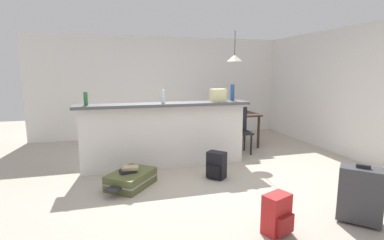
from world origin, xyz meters
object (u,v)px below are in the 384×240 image
Objects in this scene: suitcase_upright_charcoal at (361,194)px; backpack_black at (216,166)px; suitcase_flat_olive at (131,179)px; book_stack at (129,170)px; dining_chair_far_side at (226,120)px; grocery_bag at (218,95)px; dining_chair_near_partition at (239,128)px; bottle_green at (86,99)px; bottle_clear at (163,96)px; pendant_lamp at (235,58)px; bottle_blue at (232,92)px; dining_table at (232,117)px; backpack_red at (277,215)px.

backpack_black is (-1.05, 1.71, -0.13)m from suitcase_upright_charcoal.
book_stack is (-0.02, -0.00, 0.15)m from suitcase_flat_olive.
backpack_black is (-1.07, -2.28, -0.31)m from dining_chair_far_side.
grocery_bag is 0.39× the size of suitcase_upright_charcoal.
backpack_black is (-0.96, -1.27, -0.31)m from dining_chair_near_partition.
grocery_bag is at bearing -117.26° from dining_chair_far_side.
bottle_green is at bearing 129.37° from suitcase_flat_olive.
bottle_clear is 0.99m from grocery_bag.
dining_chair_near_partition is 1.36× the size of pendant_lamp.
book_stack is (-0.65, -0.80, -0.98)m from bottle_clear.
bottle_blue is at bearing -107.90° from dining_chair_far_side.
dining_table reaches higher than backpack_black.
bottle_clear reaches higher than suitcase_upright_charcoal.
suitcase_flat_olive is at bearing 129.36° from backpack_red.
grocery_bag is 0.62× the size of backpack_black.
dining_chair_far_side is at bearing 82.89° from dining_table.
backpack_red is at bearing -104.43° from dining_chair_far_side.
grocery_bag is (2.23, 0.03, 0.01)m from bottle_green.
book_stack is (0.59, -0.75, -0.97)m from bottle_green.
dining_table is at bearing 54.80° from grocery_bag.
dining_table is 3.60m from backpack_red.
bottle_clear is 1.48m from backpack_black.
bottle_green is 3.02m from dining_chair_near_partition.
grocery_bag is at bearing 68.87° from backpack_black.
bottle_green reaches higher than dining_table.
backpack_red is at bearing -105.43° from dining_table.
bottle_green is at bearing 158.41° from backpack_black.
dining_chair_far_side is 3.31m from suitcase_flat_olive.
pendant_lamp reaches higher than suitcase_upright_charcoal.
dining_table is at bearing 90.62° from suitcase_upright_charcoal.
bottle_green is 1.48m from suitcase_flat_olive.
book_stack is (-1.33, 0.01, 0.06)m from backpack_black.
grocery_bag is at bearing 25.82° from suitcase_flat_olive.
bottle_blue reaches higher than suitcase_upright_charcoal.
bottle_green is 2.23m from grocery_bag.
dining_table is at bearing 30.04° from bottle_clear.
dining_chair_near_partition is 2.21× the size of backpack_red.
suitcase_upright_charcoal is (0.44, -2.55, -0.94)m from bottle_blue.
bottle_clear reaches higher than dining_chair_near_partition.
pendant_lamp reaches higher than backpack_red.
grocery_bag is 2.12m from suitcase_flat_olive.
dining_table is at bearing 74.57° from backpack_red.
suitcase_upright_charcoal is at bearing -88.36° from dining_chair_near_partition.
dining_chair_near_partition is at bearing 9.99° from bottle_green.
bottle_blue is 1.49m from backpack_black.
suitcase_flat_olive is at bearing 143.87° from suitcase_upright_charcoal.
dining_chair_far_side is 4.07m from backpack_red.
bottle_green is 0.50× the size of backpack_red.
suitcase_upright_charcoal is (0.04, -3.50, -0.32)m from dining_table.
suitcase_upright_charcoal is 1.00m from backpack_red.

